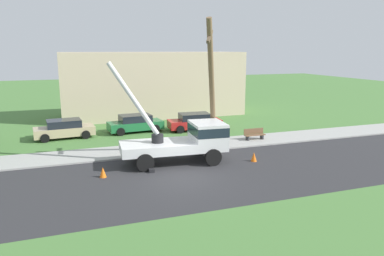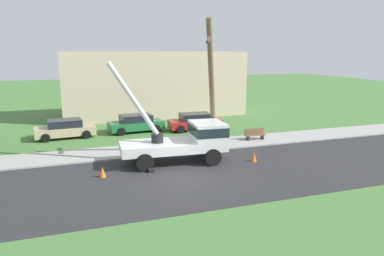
# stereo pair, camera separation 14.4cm
# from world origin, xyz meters

# --- Properties ---
(ground_plane) EXTENTS (120.00, 120.00, 0.00)m
(ground_plane) POSITION_xyz_m (0.00, 12.00, 0.00)
(ground_plane) COLOR #477538
(road_asphalt) EXTENTS (80.00, 8.71, 0.01)m
(road_asphalt) POSITION_xyz_m (0.00, 0.00, 0.00)
(road_asphalt) COLOR #2B2B2D
(road_asphalt) RESTS_ON ground
(sidewalk_strip) EXTENTS (80.00, 3.10, 0.10)m
(sidewalk_strip) POSITION_xyz_m (0.00, 5.90, 0.05)
(sidewalk_strip) COLOR #9E9E99
(sidewalk_strip) RESTS_ON ground
(utility_truck) EXTENTS (6.74, 3.25, 5.98)m
(utility_truck) POSITION_xyz_m (1.15, 2.71, 1.41)
(utility_truck) COLOR silver
(utility_truck) RESTS_ON ground
(leaning_utility_pole) EXTENTS (2.16, 3.54, 8.48)m
(leaning_utility_pole) POSITION_xyz_m (2.97, 3.27, 4.33)
(leaning_utility_pole) COLOR brown
(leaning_utility_pole) RESTS_ON ground
(traffic_cone_ahead) EXTENTS (0.36, 0.36, 0.56)m
(traffic_cone_ahead) POSITION_xyz_m (4.97, 1.35, 0.28)
(traffic_cone_ahead) COLOR orange
(traffic_cone_ahead) RESTS_ON ground
(traffic_cone_behind) EXTENTS (0.36, 0.36, 0.56)m
(traffic_cone_behind) POSITION_xyz_m (-3.97, 1.49, 0.28)
(traffic_cone_behind) COLOR orange
(traffic_cone_behind) RESTS_ON ground
(parked_sedan_tan) EXTENTS (4.53, 2.25, 1.42)m
(parked_sedan_tan) POSITION_xyz_m (-5.70, 11.59, 0.71)
(parked_sedan_tan) COLOR tan
(parked_sedan_tan) RESTS_ON ground
(parked_sedan_green) EXTENTS (4.54, 2.26, 1.42)m
(parked_sedan_green) POSITION_xyz_m (-0.16, 11.94, 0.71)
(parked_sedan_green) COLOR #1E6638
(parked_sedan_green) RESTS_ON ground
(parked_sedan_red) EXTENTS (4.51, 2.22, 1.42)m
(parked_sedan_red) POSITION_xyz_m (4.66, 10.97, 0.71)
(parked_sedan_red) COLOR #B21E1E
(parked_sedan_red) RESTS_ON ground
(park_bench) EXTENTS (1.60, 0.45, 0.90)m
(park_bench) POSITION_xyz_m (7.56, 5.97, 0.46)
(park_bench) COLOR brown
(park_bench) RESTS_ON ground
(lowrise_building_backdrop) EXTENTS (18.00, 6.00, 6.40)m
(lowrise_building_backdrop) POSITION_xyz_m (3.18, 19.31, 3.20)
(lowrise_building_backdrop) COLOR #C6B293
(lowrise_building_backdrop) RESTS_ON ground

